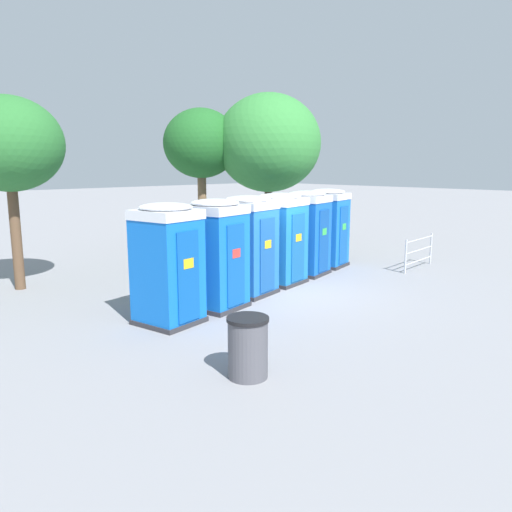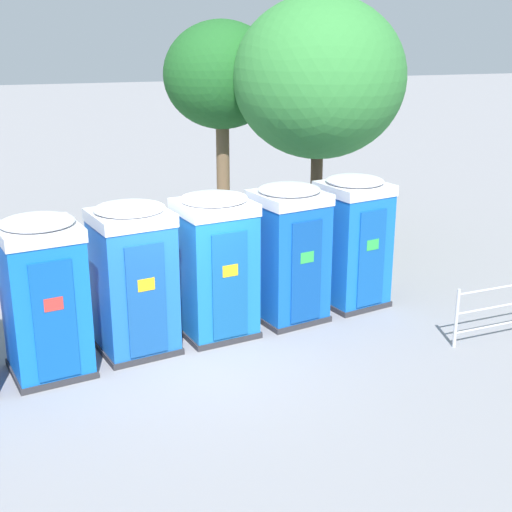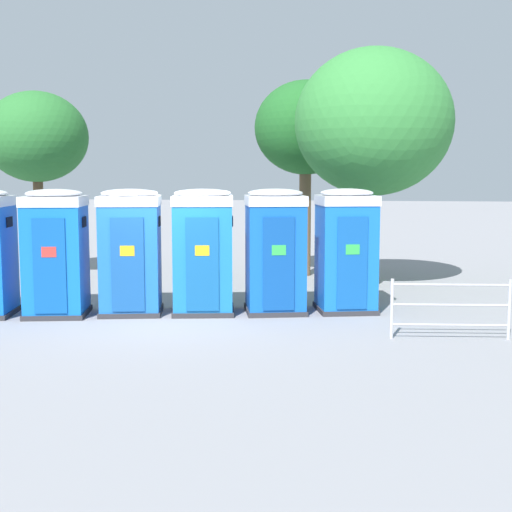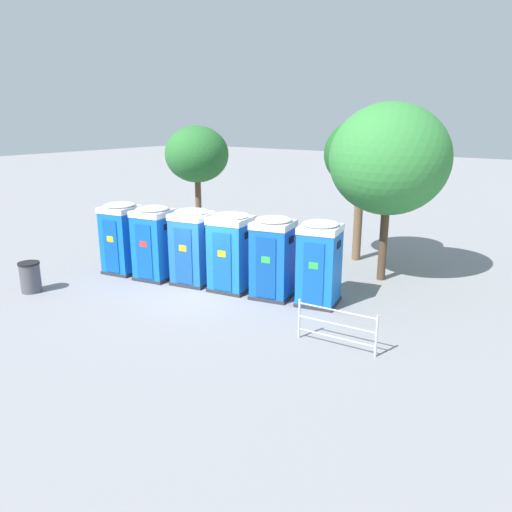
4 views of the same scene
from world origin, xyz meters
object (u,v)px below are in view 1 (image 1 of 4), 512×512
Objects in this scene: portapotty_3 at (280,238)px; street_tree_1 at (8,145)px; portapotty_2 at (248,245)px; event_barrier at (419,251)px; portapotty_4 at (306,232)px; street_tree_0 at (268,143)px; portapotty_1 at (216,254)px; street_tree_2 at (201,144)px; trash_can at (248,347)px; portapotty_0 at (168,263)px; portapotty_5 at (327,227)px.

street_tree_1 is at bearing 141.33° from portapotty_3.
portapotty_2 is 6.36m from event_barrier.
street_tree_0 reaches higher than portapotty_4.
portapotty_1 is 6.24m from street_tree_1.
street_tree_2 is 8.68m from event_barrier.
portapotty_2 is at bearing 46.51° from trash_can.
portapotty_0 is 1.24× the size of event_barrier.
trash_can is at bearing -102.34° from portapotty_0.
portapotty_2 and portapotty_3 have the same top height.
portapotty_3 is (2.87, 0.65, -0.00)m from portapotty_1.
street_tree_0 is (6.35, 4.53, 2.80)m from portapotty_1.
portapotty_2 is 6.68m from street_tree_1.
portapotty_1 is 8.29m from street_tree_0.
street_tree_0 reaches higher than portapotty_3.
street_tree_0 is at bearing 60.67° from portapotty_4.
portapotty_1 is at bearing -125.96° from street_tree_2.
portapotty_5 is at bearing -100.32° from street_tree_0.
street_tree_1 is at bearing 93.41° from trash_can.
event_barrier is (9.02, -0.88, -0.72)m from portapotty_0.
portapotty_3 is 1.24× the size of event_barrier.
portapotty_0 is 5.96m from street_tree_1.
portapotty_5 is (4.33, 0.83, 0.00)m from portapotty_2.
street_tree_1 is 0.94× the size of street_tree_2.
portapotty_5 is at bearing 11.60° from portapotty_3.
street_tree_2 is (3.14, 5.89, 2.76)m from portapotty_2.
portapotty_3 is 5.92m from street_tree_0.
portapotty_1 is 1.00× the size of portapotty_5.
street_tree_1 is (-4.07, 4.66, 2.52)m from portapotty_2.
trash_can is at bearing -137.13° from street_tree_0.
trash_can is (-2.15, -3.36, -0.79)m from portapotty_1.
portapotty_0 is 9.27m from street_tree_2.
street_tree_0 is (2.03, 3.62, 2.80)m from portapotty_4.
portapotty_5 is 1.24× the size of event_barrier.
portapotty_1 is 1.00× the size of portapotty_4.
portapotty_0 is at bearing -77.25° from street_tree_1.
event_barrier is at bearing 13.19° from trash_can.
portapotty_2 is at bearing -170.05° from portapotty_4.
portapotty_1 is at bearing -168.07° from portapotty_4.
portapotty_3 is 0.43× the size of street_tree_0.
portapotty_0 is 0.43× the size of street_tree_0.
street_tree_1 reaches higher than portapotty_5.
street_tree_2 is at bearing 55.17° from trash_can.
street_tree_1 is 7.32m from street_tree_2.
street_tree_0 is at bearing -3.39° from street_tree_1.
event_barrier is at bearing -31.01° from street_tree_1.
portapotty_0 is at bearing -168.90° from portapotty_3.
trash_can is at bearing -166.81° from event_barrier.
portapotty_2 reaches higher than event_barrier.
portapotty_5 reaches higher than trash_can.
street_tree_1 is at bearing 155.51° from portapotty_5.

